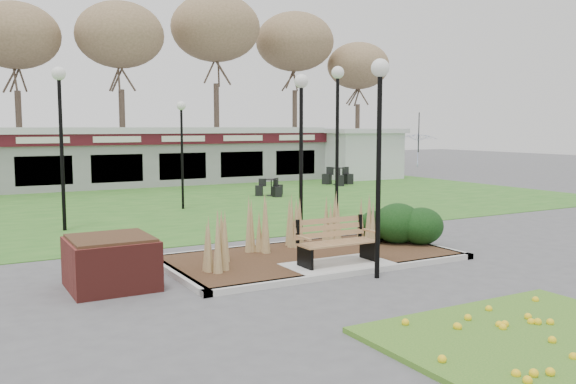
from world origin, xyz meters
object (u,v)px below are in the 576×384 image
lamp_post_far_left (60,112)px  patio_umbrella (418,150)px  lamp_post_far_right (337,108)px  bistro_set_c (271,190)px  service_hut (360,153)px  bistro_set_d (338,179)px  park_bench (335,241)px  lamp_post_near_right (301,120)px  lamp_post_mid_right (182,131)px  brick_planter (111,262)px  food_pavilion (110,157)px  lamp_post_near_left (379,120)px

lamp_post_far_left → patio_umbrella: bearing=22.0°
lamp_post_far_right → bistro_set_c: lamp_post_far_right is taller
bistro_set_c → service_hut: bearing=32.4°
lamp_post_far_right → patio_umbrella: lamp_post_far_right is taller
lamp_post_far_right → bistro_set_d: 11.35m
park_bench → lamp_post_far_left: bearing=118.5°
patio_umbrella → service_hut: bearing=140.4°
lamp_post_near_right → lamp_post_mid_right: 7.34m
lamp_post_near_right → brick_planter: bearing=-157.5°
lamp_post_far_right → patio_umbrella: size_ratio=1.86×
park_bench → bistro_set_d: 18.21m
lamp_post_far_left → lamp_post_far_right: bearing=-10.4°
brick_planter → lamp_post_far_left: size_ratio=0.33×
lamp_post_mid_right → bistro_set_d: bearing=25.9°
service_hut → lamp_post_near_right: (-12.58, -14.80, 1.64)m
food_pavilion → lamp_post_mid_right: size_ratio=6.44×
brick_planter → service_hut: 24.71m
service_hut → lamp_post_mid_right: bearing=-150.3°
food_pavilion → bistro_set_c: (5.00, -7.36, -1.22)m
bistro_set_c → food_pavilion: bearing=124.2°
brick_planter → patio_umbrella: (20.40, 14.93, 1.18)m
food_pavilion → lamp_post_near_left: (0.28, -20.76, 1.59)m
park_bench → brick_planter: 4.47m
food_pavilion → lamp_post_far_left: size_ratio=5.38×
lamp_post_near_right → bistro_set_c: lamp_post_near_right is taller
lamp_post_mid_right → lamp_post_far_left: 5.23m
lamp_post_near_left → patio_umbrella: size_ratio=1.62×
bistro_set_d → patio_umbrella: size_ratio=0.62×
lamp_post_far_left → lamp_post_near_right: bearing=-42.6°
bistro_set_d → lamp_post_far_right: bearing=-124.3°
brick_planter → lamp_post_far_left: (0.29, 6.82, 2.86)m
patio_umbrella → food_pavilion: bearing=165.9°
bistro_set_c → bistro_set_d: 5.88m
service_hut → bistro_set_d: service_hut is taller
park_bench → lamp_post_mid_right: (0.35, 10.26, 2.20)m
lamp_post_mid_right → bistro_set_d: (9.88, 4.80, -2.48)m
lamp_post_near_right → bistro_set_c: (4.09, 9.41, -2.84)m
lamp_post_near_right → bistro_set_d: 15.52m
service_hut → lamp_post_far_right: bearing=-128.8°
lamp_post_near_left → lamp_post_far_left: bearing=117.0°
lamp_post_far_right → lamp_post_mid_right: bearing=131.8°
lamp_post_mid_right → service_hut: bearing=29.7°
park_bench → service_hut: (13.50, 17.75, 0.86)m
lamp_post_mid_right → lamp_post_far_right: bearing=-48.2°
brick_planter → lamp_post_far_right: (8.50, 5.31, 3.06)m
lamp_post_near_left → bistro_set_d: lamp_post_near_left is taller
lamp_post_near_left → patio_umbrella: 23.00m
lamp_post_far_right → bistro_set_d: (6.13, 8.99, -3.23)m
brick_planter → patio_umbrella: bearing=36.2°
lamp_post_near_left → park_bench: bearing=105.1°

